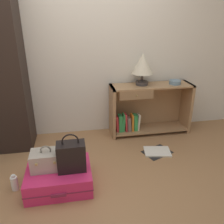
{
  "coord_description": "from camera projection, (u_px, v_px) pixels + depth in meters",
  "views": [
    {
      "loc": [
        -0.16,
        -1.74,
        1.64
      ],
      "look_at": [
        0.3,
        0.8,
        0.55
      ],
      "focal_mm": 37.6,
      "sensor_mm": 36.0,
      "label": 1
    }
  ],
  "objects": [
    {
      "name": "bookshelf",
      "position": [
        146.0,
        109.0,
        3.4
      ],
      "size": [
        1.15,
        0.35,
        0.73
      ],
      "color": "#A37A51",
      "rests_on": "ground_plane"
    },
    {
      "name": "open_book_on_floor",
      "position": [
        157.0,
        152.0,
        3.0
      ],
      "size": [
        0.41,
        0.36,
        0.02
      ],
      "color": "white",
      "rests_on": "ground_plane"
    },
    {
      "name": "table_lamp",
      "position": [
        143.0,
        65.0,
        3.14
      ],
      "size": [
        0.29,
        0.29,
        0.43
      ],
      "color": "#3D3838",
      "rests_on": "bookshelf"
    },
    {
      "name": "train_case",
      "position": [
        47.0,
        160.0,
        2.31
      ],
      "size": [
        0.31,
        0.22,
        0.26
      ],
      "color": "#A89E8E",
      "rests_on": "suitcase_large"
    },
    {
      "name": "bottle",
      "position": [
        14.0,
        183.0,
        2.34
      ],
      "size": [
        0.07,
        0.07,
        0.17
      ],
      "color": "white",
      "rests_on": "ground_plane"
    },
    {
      "name": "suitcase_large",
      "position": [
        59.0,
        177.0,
        2.38
      ],
      "size": [
        0.65,
        0.53,
        0.21
      ],
      "color": "#DB2860",
      "rests_on": "ground_plane"
    },
    {
      "name": "bowl",
      "position": [
        175.0,
        82.0,
        3.27
      ],
      "size": [
        0.16,
        0.16,
        0.05
      ],
      "primitive_type": "cylinder",
      "color": "slate",
      "rests_on": "bookshelf"
    },
    {
      "name": "handbag",
      "position": [
        71.0,
        156.0,
        2.27
      ],
      "size": [
        0.27,
        0.16,
        0.39
      ],
      "color": "black",
      "rests_on": "suitcase_large"
    },
    {
      "name": "back_wall",
      "position": [
        80.0,
        41.0,
        3.09
      ],
      "size": [
        6.4,
        0.1,
        2.6
      ],
      "primitive_type": "cube",
      "color": "silver",
      "rests_on": "ground_plane"
    },
    {
      "name": "ground_plane",
      "position": [
        96.0,
        199.0,
        2.24
      ],
      "size": [
        9.0,
        9.0,
        0.0
      ],
      "primitive_type": "plane",
      "color": "#9E7047"
    }
  ]
}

